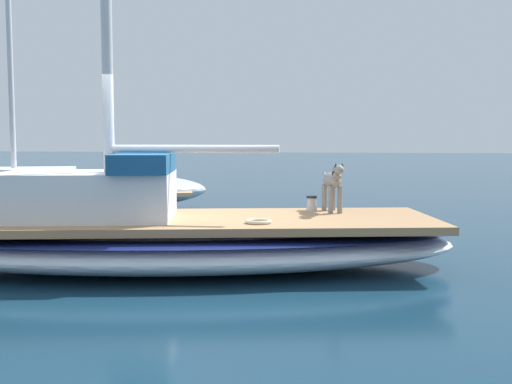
{
  "coord_description": "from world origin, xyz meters",
  "views": [
    {
      "loc": [
        -7.75,
        -2.14,
        1.71
      ],
      "look_at": [
        0.0,
        -1.0,
        1.01
      ],
      "focal_mm": 43.36,
      "sensor_mm": 36.0,
      "label": 1
    }
  ],
  "objects_px": {
    "deck_winch": "(312,204)",
    "moored_boat_starboard_side": "(48,189)",
    "dog_grey": "(333,182)",
    "sailboat_main": "(180,242)",
    "coiled_rope": "(258,221)"
  },
  "relations": [
    {
      "from": "deck_winch",
      "to": "moored_boat_starboard_side",
      "type": "bearing_deg",
      "value": 55.12
    },
    {
      "from": "sailboat_main",
      "to": "deck_winch",
      "type": "distance_m",
      "value": 2.0
    },
    {
      "from": "dog_grey",
      "to": "moored_boat_starboard_side",
      "type": "relative_size",
      "value": 0.11
    },
    {
      "from": "deck_winch",
      "to": "sailboat_main",
      "type": "bearing_deg",
      "value": 122.58
    },
    {
      "from": "moored_boat_starboard_side",
      "to": "deck_winch",
      "type": "bearing_deg",
      "value": -124.88
    },
    {
      "from": "dog_grey",
      "to": "coiled_rope",
      "type": "xyz_separation_m",
      "value": [
        -1.25,
        0.87,
        -0.4
      ]
    },
    {
      "from": "coiled_rope",
      "to": "moored_boat_starboard_side",
      "type": "height_order",
      "value": "moored_boat_starboard_side"
    },
    {
      "from": "sailboat_main",
      "to": "coiled_rope",
      "type": "height_order",
      "value": "coiled_rope"
    },
    {
      "from": "deck_winch",
      "to": "moored_boat_starboard_side",
      "type": "xyz_separation_m",
      "value": [
        4.34,
        6.22,
        -0.24
      ]
    },
    {
      "from": "sailboat_main",
      "to": "deck_winch",
      "type": "relative_size",
      "value": 36.11
    },
    {
      "from": "sailboat_main",
      "to": "coiled_rope",
      "type": "distance_m",
      "value": 1.19
    },
    {
      "from": "sailboat_main",
      "to": "moored_boat_starboard_side",
      "type": "xyz_separation_m",
      "value": [
        5.39,
        4.57,
        0.19
      ]
    },
    {
      "from": "deck_winch",
      "to": "coiled_rope",
      "type": "distance_m",
      "value": 1.53
    },
    {
      "from": "deck_winch",
      "to": "coiled_rope",
      "type": "height_order",
      "value": "deck_winch"
    },
    {
      "from": "dog_grey",
      "to": "coiled_rope",
      "type": "height_order",
      "value": "dog_grey"
    }
  ]
}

